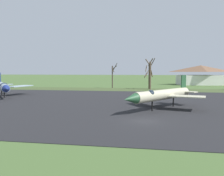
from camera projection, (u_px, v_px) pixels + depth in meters
name	position (u px, v px, depth m)	size (l,w,h in m)	color
ground_plane	(143.00, 121.00, 27.38)	(600.00, 600.00, 0.00)	#425B2D
asphalt_apron	(146.00, 104.00, 41.80)	(99.02, 48.90, 0.05)	black
grass_verge_strip	(148.00, 90.00, 71.75)	(159.02, 12.00, 0.06)	#3C4B27
jet_fighter_front_left	(162.00, 95.00, 35.69)	(12.07, 14.83, 5.17)	#B7B293
jet_fighter_rear_center	(3.00, 86.00, 52.89)	(13.56, 14.61, 5.48)	#8EA3B2
bare_tree_far_left	(113.00, 75.00, 79.54)	(2.07, 2.51, 8.51)	#42382D
bare_tree_left_of_center	(149.00, 74.00, 75.93)	(2.97, 3.22, 9.98)	brown
bare_tree_center	(150.00, 74.00, 72.98)	(3.04, 2.76, 9.88)	brown
visitor_building	(201.00, 75.00, 98.29)	(20.50, 13.17, 8.18)	silver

